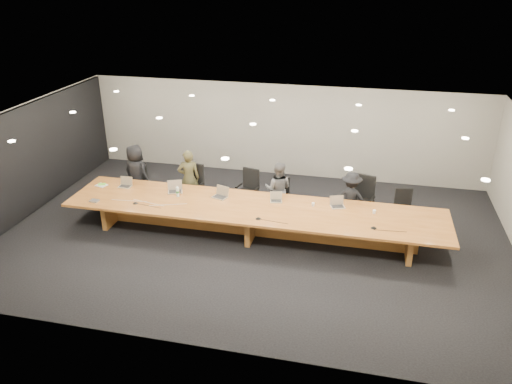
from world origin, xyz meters
TOP-DOWN VIEW (x-y plane):
  - ground at (0.00, 0.00)m, footprint 12.00×12.00m
  - back_wall at (0.00, 4.00)m, footprint 12.00×0.02m
  - left_wall_panel at (-5.94, 0.00)m, footprint 0.08×7.84m
  - conference_table at (0.00, 0.00)m, footprint 9.00×1.80m
  - chair_far_left at (-3.57, 1.35)m, footprint 0.63×0.63m
  - chair_left at (-1.97, 1.20)m, footprint 0.70×0.70m
  - chair_mid_left at (-0.47, 1.34)m, footprint 0.68×0.68m
  - chair_mid_right at (0.39, 1.24)m, footprint 0.59×0.59m
  - chair_right at (2.47, 1.31)m, footprint 0.78×0.78m
  - chair_far_right at (3.52, 1.16)m, footprint 0.61×0.61m
  - person_a at (-3.56, 1.22)m, footprint 0.90×0.72m
  - person_b at (-2.04, 1.21)m, footprint 0.67×0.56m
  - person_c at (0.38, 1.20)m, footprint 0.71×0.55m
  - person_d at (2.22, 1.13)m, footprint 0.92×0.57m
  - laptop_a at (-3.48, 0.39)m, footprint 0.32×0.24m
  - laptop_b at (-2.10, 0.37)m, footprint 0.43×0.37m
  - laptop_c at (-0.92, 0.31)m, footprint 0.42×0.36m
  - laptop_d at (0.48, 0.40)m, footprint 0.32×0.26m
  - laptop_e at (1.95, 0.42)m, footprint 0.39×0.33m
  - water_bottle at (-1.95, 0.15)m, footprint 0.10×0.10m
  - amber_mug at (-1.96, 0.21)m, footprint 0.12×0.12m
  - paper_cup_near at (1.37, 0.35)m, footprint 0.09×0.09m
  - paper_cup_far at (2.79, 0.27)m, footprint 0.10×0.10m
  - notepad at (-4.12, 0.34)m, footprint 0.32×0.29m
  - lime_gadget at (-4.11, 0.36)m, footprint 0.20×0.16m
  - av_box at (-3.81, -0.57)m, footprint 0.23×0.18m
  - mic_left at (-2.79, -0.46)m, footprint 0.15×0.15m
  - mic_center at (0.25, -0.58)m, footprint 0.14×0.14m
  - mic_right at (2.79, -0.44)m, footprint 0.15×0.15m

SIDE VIEW (x-z plane):
  - ground at x=0.00m, z-range 0.00..0.00m
  - chair_far_left at x=-3.57m, z-range 0.00..1.00m
  - chair_far_right at x=3.52m, z-range 0.00..1.01m
  - chair_mid_right at x=0.39m, z-range 0.00..1.01m
  - conference_table at x=0.00m, z-range 0.15..0.90m
  - chair_mid_left at x=-0.47m, z-range 0.00..1.11m
  - chair_left at x=-1.97m, z-range 0.00..1.17m
  - chair_right at x=2.47m, z-range 0.00..1.21m
  - person_d at x=2.22m, z-range 0.00..1.37m
  - person_c at x=0.38m, z-range 0.00..1.45m
  - notepad at x=-4.12m, z-range 0.75..0.77m
  - mic_left at x=-2.79m, z-range 0.75..0.78m
  - av_box at x=-3.81m, z-range 0.75..0.78m
  - mic_center at x=0.25m, z-range 0.75..0.78m
  - mic_right at x=2.79m, z-range 0.75..0.78m
  - lime_gadget at x=-4.11m, z-range 0.77..0.79m
  - person_b at x=-2.04m, z-range 0.00..1.58m
  - paper_cup_near at x=1.37m, z-range 0.75..0.84m
  - paper_cup_far at x=2.79m, z-range 0.75..0.84m
  - person_a at x=-3.56m, z-range 0.00..1.60m
  - amber_mug at x=-1.96m, z-range 0.75..0.86m
  - laptop_d at x=0.48m, z-range 0.75..0.98m
  - water_bottle at x=-1.95m, z-range 0.75..0.99m
  - laptop_a at x=-3.48m, z-range 0.75..1.00m
  - laptop_e at x=1.95m, z-range 0.75..1.01m
  - laptop_c at x=-0.92m, z-range 0.75..1.03m
  - laptop_b at x=-2.10m, z-range 0.75..1.03m
  - left_wall_panel at x=-5.94m, z-range 0.00..2.74m
  - back_wall at x=0.00m, z-range 0.00..2.80m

